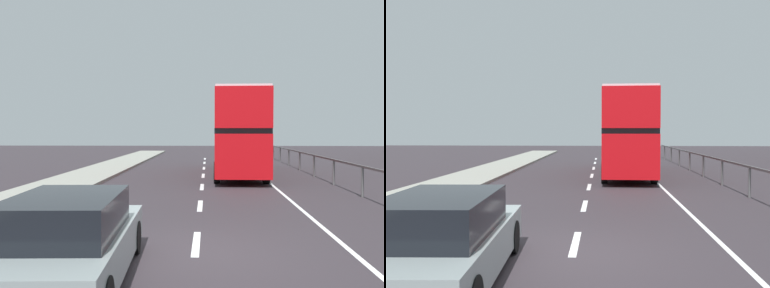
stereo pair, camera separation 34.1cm
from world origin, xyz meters
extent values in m
cube|color=#312A2F|center=(0.00, 0.00, -0.05)|extent=(73.58, 120.00, 0.10)
cube|color=silver|center=(0.00, 0.72, 0.00)|extent=(0.16, 2.03, 0.01)
cube|color=silver|center=(0.00, 5.29, 0.00)|extent=(0.16, 2.03, 0.01)
cube|color=silver|center=(0.00, 9.86, 0.00)|extent=(0.16, 2.03, 0.01)
cube|color=silver|center=(0.00, 14.43, 0.00)|extent=(0.16, 2.03, 0.01)
cube|color=silver|center=(0.00, 19.00, 0.00)|extent=(0.16, 2.03, 0.01)
cube|color=silver|center=(0.00, 23.57, 0.00)|extent=(0.16, 2.03, 0.01)
cube|color=silver|center=(0.00, 28.14, 0.00)|extent=(0.16, 2.03, 0.01)
cube|color=silver|center=(3.13, 9.00, 0.00)|extent=(0.12, 46.00, 0.01)
cube|color=#535152|center=(5.88, 9.00, 1.12)|extent=(0.08, 42.00, 0.08)
cylinder|color=#535152|center=(5.88, 7.25, 0.56)|extent=(0.10, 0.10, 1.12)
cylinder|color=#535152|center=(5.88, 10.75, 0.56)|extent=(0.10, 0.10, 1.12)
cylinder|color=#535152|center=(5.88, 14.25, 0.56)|extent=(0.10, 0.10, 1.12)
cylinder|color=#535152|center=(5.88, 17.75, 0.56)|extent=(0.10, 0.10, 1.12)
cylinder|color=#535152|center=(5.88, 21.25, 0.56)|extent=(0.10, 0.10, 1.12)
cylinder|color=#535152|center=(5.88, 24.75, 0.56)|extent=(0.10, 0.10, 1.12)
cylinder|color=#535152|center=(5.88, 28.25, 0.56)|extent=(0.10, 0.10, 1.12)
cube|color=red|center=(1.88, 15.26, 1.32)|extent=(2.70, 11.49, 1.95)
cube|color=black|center=(1.88, 15.26, 2.42)|extent=(2.71, 11.04, 0.24)
cube|color=red|center=(1.88, 15.26, 3.43)|extent=(2.70, 11.49, 1.78)
cube|color=silver|center=(1.88, 15.26, 4.37)|extent=(2.65, 11.26, 0.10)
cube|color=black|center=(2.00, 20.96, 1.42)|extent=(2.21, 0.09, 1.36)
cube|color=yellow|center=(2.00, 20.96, 3.87)|extent=(1.48, 0.07, 0.28)
cylinder|color=black|center=(0.84, 19.61, 0.50)|extent=(0.30, 1.01, 1.00)
cylinder|color=black|center=(3.10, 19.56, 0.50)|extent=(0.30, 1.01, 1.00)
cylinder|color=black|center=(0.67, 11.17, 0.50)|extent=(0.30, 1.01, 1.00)
cylinder|color=black|center=(2.93, 11.12, 0.50)|extent=(0.30, 1.01, 1.00)
cube|color=gray|center=(-1.94, -1.68, 0.51)|extent=(2.01, 4.65, 0.66)
cube|color=black|center=(-1.93, -1.91, 1.13)|extent=(1.69, 2.59, 0.60)
cylinder|color=black|center=(-2.83, -0.14, 0.32)|extent=(0.23, 0.65, 0.64)
cylinder|color=black|center=(-1.20, -0.06, 0.32)|extent=(0.23, 0.65, 0.64)
camera|label=1|loc=(0.25, -8.28, 2.42)|focal=39.53mm
camera|label=2|loc=(0.59, -8.27, 2.42)|focal=39.53mm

